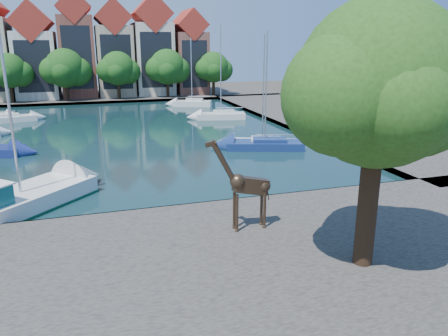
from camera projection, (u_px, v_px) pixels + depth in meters
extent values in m
plane|color=#38332B|center=(153.00, 215.00, 24.58)|extent=(160.00, 160.00, 0.00)
cube|color=black|center=(120.00, 133.00, 46.58)|extent=(38.00, 50.00, 0.08)
cube|color=#4E4A43|center=(177.00, 271.00, 18.09)|extent=(50.00, 14.00, 0.50)
cube|color=#4E4A43|center=(106.00, 97.00, 75.88)|extent=(60.00, 16.00, 0.50)
cube|color=#4E4A43|center=(327.00, 119.00, 53.64)|extent=(14.00, 52.00, 0.50)
cylinder|color=#332114|center=(368.00, 201.00, 17.55)|extent=(0.80, 0.80, 5.50)
sphere|color=#234213|center=(379.00, 83.00, 16.25)|extent=(6.40, 6.40, 6.40)
sphere|color=#234213|center=(415.00, 98.00, 17.25)|extent=(4.80, 4.80, 4.80)
sphere|color=#234213|center=(343.00, 95.00, 15.47)|extent=(4.48, 4.48, 4.48)
cube|color=silver|center=(37.00, 65.00, 71.36)|extent=(6.37, 9.00, 10.50)
cube|color=maroon|center=(32.00, 22.00, 69.50)|extent=(6.43, 9.18, 6.43)
cube|color=black|center=(34.00, 67.00, 67.25)|extent=(5.20, 0.05, 7.88)
cube|color=brown|center=(78.00, 57.00, 72.86)|extent=(5.39, 9.00, 13.00)
cube|color=maroon|center=(73.00, 8.00, 70.72)|extent=(5.44, 9.18, 5.44)
cube|color=black|center=(78.00, 58.00, 68.75)|extent=(4.40, 0.05, 9.75)
cube|color=tan|center=(115.00, 61.00, 74.78)|extent=(5.88, 9.00, 11.50)
cube|color=maroon|center=(112.00, 18.00, 72.82)|extent=(5.94, 9.18, 5.94)
cube|color=black|center=(117.00, 62.00, 70.67)|extent=(4.80, 0.05, 8.62)
cube|color=beige|center=(153.00, 59.00, 76.56)|extent=(6.37, 9.00, 12.00)
cube|color=maroon|center=(151.00, 14.00, 74.50)|extent=(6.43, 9.18, 6.43)
cube|color=black|center=(157.00, 60.00, 72.45)|extent=(5.20, 0.05, 9.00)
cube|color=brown|center=(189.00, 63.00, 78.62)|extent=(5.39, 9.00, 10.50)
cube|color=maroon|center=(188.00, 25.00, 76.83)|extent=(5.44, 9.18, 5.44)
cube|color=black|center=(195.00, 64.00, 74.51)|extent=(4.40, 0.05, 7.88)
cylinder|color=#332114|center=(11.00, 92.00, 66.33)|extent=(0.50, 0.50, 3.20)
sphere|color=#144113|center=(9.00, 71.00, 65.45)|extent=(5.20, 5.20, 5.20)
sphere|color=#144113|center=(21.00, 74.00, 66.32)|extent=(3.90, 3.90, 3.90)
cylinder|color=#332114|center=(67.00, 90.00, 68.61)|extent=(0.50, 0.50, 3.20)
sphere|color=#144113|center=(65.00, 68.00, 67.67)|extent=(6.00, 6.00, 6.00)
sphere|color=#144113|center=(77.00, 72.00, 68.62)|extent=(4.50, 4.50, 4.50)
sphere|color=#144113|center=(54.00, 70.00, 66.91)|extent=(4.20, 4.20, 4.20)
cylinder|color=#332114|center=(119.00, 89.00, 70.89)|extent=(0.50, 0.50, 3.20)
sphere|color=#144113|center=(118.00, 68.00, 69.99)|extent=(5.40, 5.40, 5.40)
sphere|color=#144113|center=(128.00, 71.00, 70.88)|extent=(4.05, 4.05, 4.05)
sphere|color=#144113|center=(108.00, 70.00, 69.28)|extent=(3.78, 3.78, 3.78)
cylinder|color=#332114|center=(168.00, 87.00, 73.17)|extent=(0.50, 0.50, 3.20)
sphere|color=#144113|center=(167.00, 67.00, 72.24)|extent=(5.80, 5.80, 5.80)
sphere|color=#144113|center=(177.00, 70.00, 73.17)|extent=(4.35, 4.35, 4.35)
sphere|color=#144113|center=(158.00, 69.00, 71.50)|extent=(4.06, 4.06, 4.06)
cylinder|color=#332114|center=(214.00, 86.00, 75.45)|extent=(0.50, 0.50, 3.20)
sphere|color=#144113|center=(213.00, 67.00, 74.57)|extent=(5.20, 5.20, 5.20)
sphere|color=#144113|center=(222.00, 70.00, 75.43)|extent=(3.90, 3.90, 3.90)
sphere|color=#144113|center=(206.00, 69.00, 73.87)|extent=(3.64, 3.64, 3.64)
cylinder|color=#38291C|center=(237.00, 213.00, 21.06)|extent=(0.15, 0.15, 1.90)
cylinder|color=#38291C|center=(234.00, 210.00, 21.43)|extent=(0.15, 0.15, 1.90)
cylinder|color=#38291C|center=(265.00, 210.00, 21.50)|extent=(0.15, 0.15, 1.90)
cylinder|color=#38291C|center=(261.00, 207.00, 21.86)|extent=(0.15, 0.15, 1.90)
cube|color=#38291C|center=(251.00, 185.00, 21.12)|extent=(1.85, 0.53, 1.11)
cylinder|color=#38291C|center=(224.00, 163.00, 20.38)|extent=(1.22, 0.29, 1.97)
cube|color=#38291C|center=(211.00, 144.00, 19.91)|extent=(0.53, 0.17, 0.30)
cube|color=silver|center=(1.00, 206.00, 23.93)|extent=(10.40, 10.60, 1.31)
cylinder|color=#B2B2B7|center=(9.00, 105.00, 23.59)|extent=(0.16, 0.16, 10.04)
cube|color=silver|center=(12.00, 118.00, 52.87)|extent=(5.84, 3.33, 0.88)
cube|color=silver|center=(11.00, 116.00, 52.79)|extent=(2.69, 1.94, 0.49)
cylinder|color=#B2B2B7|center=(6.00, 78.00, 51.55)|extent=(0.12, 0.12, 9.00)
cube|color=white|center=(262.00, 143.00, 40.03)|extent=(6.68, 4.37, 0.83)
cube|color=white|center=(262.00, 140.00, 39.95)|extent=(3.14, 2.45, 0.46)
cylinder|color=#B2B2B7|center=(263.00, 89.00, 38.67)|extent=(0.11, 0.11, 9.32)
cube|color=navy|center=(265.00, 144.00, 39.46)|extent=(7.29, 4.41, 0.89)
cube|color=navy|center=(265.00, 141.00, 39.37)|extent=(3.39, 2.53, 0.49)
cylinder|color=#B2B2B7|center=(266.00, 88.00, 38.05)|extent=(0.12, 0.12, 9.60)
cube|color=silver|center=(221.00, 115.00, 54.78)|extent=(6.32, 3.33, 0.97)
cube|color=silver|center=(221.00, 113.00, 54.69)|extent=(2.88, 2.00, 0.54)
cylinder|color=#B2B2B7|center=(221.00, 70.00, 53.25)|extent=(0.13, 0.13, 10.52)
cube|color=silver|center=(192.00, 103.00, 65.76)|extent=(6.06, 3.93, 1.03)
cube|color=silver|center=(192.00, 100.00, 65.67)|extent=(2.84, 2.21, 0.57)
cylinder|color=#B2B2B7|center=(191.00, 70.00, 64.41)|extent=(0.14, 0.14, 9.13)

